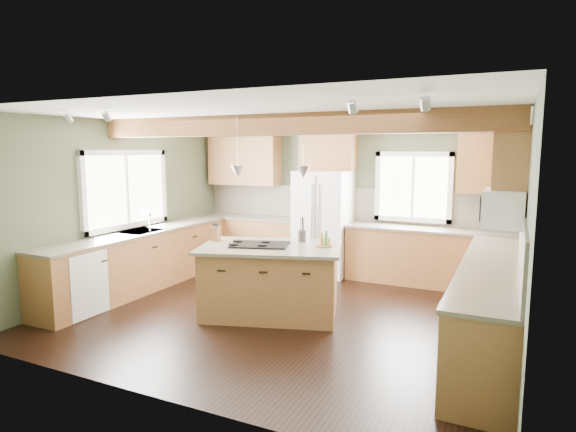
% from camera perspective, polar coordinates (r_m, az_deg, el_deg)
% --- Properties ---
extents(floor, '(5.60, 5.60, 0.00)m').
position_cam_1_polar(floor, '(6.56, -0.27, -11.37)').
color(floor, black).
rests_on(floor, ground).
extents(ceiling, '(5.60, 5.60, 0.00)m').
position_cam_1_polar(ceiling, '(6.21, -0.28, 11.93)').
color(ceiling, silver).
rests_on(ceiling, wall_back).
extents(wall_back, '(5.60, 0.00, 5.60)m').
position_cam_1_polar(wall_back, '(8.56, 7.01, 2.04)').
color(wall_back, '#49543C').
rests_on(wall_back, ground).
extents(wall_left, '(0.00, 5.00, 5.00)m').
position_cam_1_polar(wall_left, '(7.87, -18.98, 1.16)').
color(wall_left, '#49543C').
rests_on(wall_left, ground).
extents(wall_right, '(0.00, 5.00, 5.00)m').
position_cam_1_polar(wall_right, '(5.65, 26.28, -1.72)').
color(wall_right, '#49543C').
rests_on(wall_right, ground).
extents(ceiling_beam, '(5.55, 0.26, 0.26)m').
position_cam_1_polar(ceiling_beam, '(6.09, -0.79, 10.78)').
color(ceiling_beam, brown).
rests_on(ceiling_beam, ceiling).
extents(soffit_trim, '(5.55, 0.20, 0.10)m').
position_cam_1_polar(soffit_trim, '(8.43, 6.93, 10.39)').
color(soffit_trim, brown).
rests_on(soffit_trim, ceiling).
extents(backsplash_back, '(5.58, 0.03, 0.58)m').
position_cam_1_polar(backsplash_back, '(8.55, 6.96, 1.43)').
color(backsplash_back, brown).
rests_on(backsplash_back, wall_back).
extents(backsplash_right, '(0.03, 3.70, 0.58)m').
position_cam_1_polar(backsplash_right, '(5.71, 26.07, -2.52)').
color(backsplash_right, brown).
rests_on(backsplash_right, wall_right).
extents(base_cab_back_left, '(2.02, 0.60, 0.88)m').
position_cam_1_polar(base_cab_back_left, '(9.14, -4.41, -3.01)').
color(base_cab_back_left, brown).
rests_on(base_cab_back_left, floor).
extents(counter_back_left, '(2.06, 0.64, 0.04)m').
position_cam_1_polar(counter_back_left, '(9.06, -4.44, -0.15)').
color(counter_back_left, brown).
rests_on(counter_back_left, base_cab_back_left).
extents(base_cab_back_right, '(2.62, 0.60, 0.88)m').
position_cam_1_polar(base_cab_back_right, '(8.06, 16.35, -4.79)').
color(base_cab_back_right, brown).
rests_on(base_cab_back_right, floor).
extents(counter_back_right, '(2.66, 0.64, 0.04)m').
position_cam_1_polar(counter_back_right, '(7.97, 16.48, -1.56)').
color(counter_back_right, brown).
rests_on(counter_back_right, base_cab_back_right).
extents(base_cab_left, '(0.60, 3.70, 0.88)m').
position_cam_1_polar(base_cab_left, '(7.84, -16.86, -5.15)').
color(base_cab_left, brown).
rests_on(base_cab_left, floor).
extents(counter_left, '(0.64, 3.74, 0.04)m').
position_cam_1_polar(counter_left, '(7.76, -17.00, -1.83)').
color(counter_left, brown).
rests_on(counter_left, base_cab_left).
extents(base_cab_right, '(0.60, 3.70, 0.88)m').
position_cam_1_polar(base_cab_right, '(5.89, 22.80, -9.75)').
color(base_cab_right, brown).
rests_on(base_cab_right, floor).
extents(counter_right, '(0.64, 3.74, 0.04)m').
position_cam_1_polar(counter_right, '(5.77, 23.04, -5.38)').
color(counter_right, brown).
rests_on(counter_right, base_cab_right).
extents(upper_cab_back_left, '(1.40, 0.35, 0.90)m').
position_cam_1_polar(upper_cab_back_left, '(9.19, -5.21, 6.52)').
color(upper_cab_back_left, brown).
rests_on(upper_cab_back_left, wall_back).
extents(upper_cab_over_fridge, '(0.96, 0.35, 0.70)m').
position_cam_1_polar(upper_cab_over_fridge, '(8.45, 4.78, 7.77)').
color(upper_cab_over_fridge, brown).
rests_on(upper_cab_over_fridge, wall_back).
extents(upper_cab_right, '(0.35, 2.20, 0.90)m').
position_cam_1_polar(upper_cab_right, '(6.48, 24.99, 5.28)').
color(upper_cab_right, brown).
rests_on(upper_cab_right, wall_right).
extents(upper_cab_back_corner, '(0.90, 0.35, 0.90)m').
position_cam_1_polar(upper_cab_back_corner, '(7.92, 22.74, 5.74)').
color(upper_cab_back_corner, brown).
rests_on(upper_cab_back_corner, wall_back).
extents(window_left, '(0.04, 1.60, 1.05)m').
position_cam_1_polar(window_left, '(7.87, -18.70, 3.00)').
color(window_left, white).
rests_on(window_left, wall_left).
extents(window_back, '(1.10, 0.04, 1.00)m').
position_cam_1_polar(window_back, '(8.23, 14.62, 3.36)').
color(window_back, white).
rests_on(window_back, wall_back).
extents(sink, '(0.50, 0.65, 0.03)m').
position_cam_1_polar(sink, '(7.76, -17.00, -1.79)').
color(sink, '#262628').
rests_on(sink, counter_left).
extents(faucet, '(0.02, 0.02, 0.28)m').
position_cam_1_polar(faucet, '(7.61, -16.04, -0.83)').
color(faucet, '#B2B2B7').
rests_on(faucet, sink).
extents(dishwasher, '(0.60, 0.60, 0.84)m').
position_cam_1_polar(dishwasher, '(6.97, -24.04, -7.21)').
color(dishwasher, white).
rests_on(dishwasher, floor).
extents(oven, '(0.60, 0.72, 0.84)m').
position_cam_1_polar(oven, '(4.67, 21.86, -14.49)').
color(oven, white).
rests_on(oven, floor).
extents(microwave, '(0.40, 0.70, 0.38)m').
position_cam_1_polar(microwave, '(5.56, 24.18, 0.88)').
color(microwave, white).
rests_on(microwave, wall_right).
extents(pendant_left, '(0.18, 0.18, 0.16)m').
position_cam_1_polar(pendant_left, '(6.25, -5.97, 5.25)').
color(pendant_left, '#B2B2B7').
rests_on(pendant_left, ceiling).
extents(pendant_right, '(0.18, 0.18, 0.16)m').
position_cam_1_polar(pendant_right, '(6.10, 1.84, 5.23)').
color(pendant_right, '#B2B2B7').
rests_on(pendant_right, ceiling).
extents(refrigerator, '(0.90, 0.74, 1.80)m').
position_cam_1_polar(refrigerator, '(8.35, 4.18, -0.83)').
color(refrigerator, white).
rests_on(refrigerator, floor).
extents(island, '(1.93, 1.50, 0.88)m').
position_cam_1_polar(island, '(6.39, -2.04, -7.76)').
color(island, brown).
rests_on(island, floor).
extents(island_top, '(2.08, 1.65, 0.04)m').
position_cam_1_polar(island_top, '(6.28, -2.07, -3.71)').
color(island_top, brown).
rests_on(island_top, island).
extents(cooktop, '(0.85, 0.69, 0.02)m').
position_cam_1_polar(cooktop, '(6.30, -3.34, -3.41)').
color(cooktop, black).
rests_on(cooktop, island_top).
extents(knife_block, '(0.12, 0.09, 0.20)m').
position_cam_1_polar(knife_block, '(6.66, -8.60, -2.10)').
color(knife_block, '#592E1A').
rests_on(knife_block, island_top).
extents(utensil_crock, '(0.11, 0.11, 0.15)m').
position_cam_1_polar(utensil_crock, '(6.54, 1.65, -2.39)').
color(utensil_crock, '#433935').
rests_on(utensil_crock, island_top).
extents(bottle_tray, '(0.21, 0.21, 0.19)m').
position_cam_1_polar(bottle_tray, '(6.23, 4.30, -2.74)').
color(bottle_tray, brown).
rests_on(bottle_tray, island_top).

